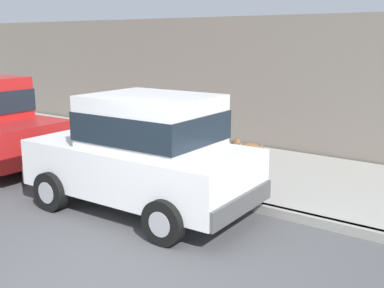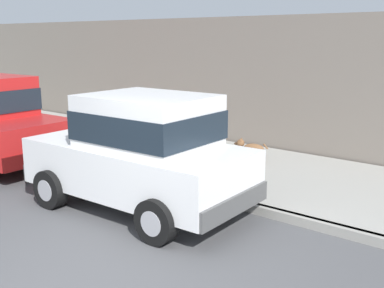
% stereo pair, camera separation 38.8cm
% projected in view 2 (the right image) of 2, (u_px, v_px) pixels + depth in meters
% --- Properties ---
extents(curb, '(0.16, 64.00, 0.14)m').
position_uv_depth(curb, '(243.00, 205.00, 7.62)').
color(curb, gray).
rests_on(curb, ground).
extents(sidewalk, '(3.60, 64.00, 0.14)m').
position_uv_depth(sidewalk, '(295.00, 180.00, 8.99)').
color(sidewalk, '#99968E').
rests_on(sidewalk, ground).
extents(car_white_hatchback, '(2.05, 3.85, 1.88)m').
position_uv_depth(car_white_hatchback, '(142.00, 151.00, 7.45)').
color(car_white_hatchback, white).
rests_on(car_white_hatchback, ground).
extents(dog_brown, '(0.34, 0.73, 0.49)m').
position_uv_depth(dog_brown, '(251.00, 148.00, 10.05)').
color(dog_brown, brown).
rests_on(dog_brown, sidewalk).
extents(fire_hydrant, '(0.34, 0.24, 0.72)m').
position_uv_depth(fire_hydrant, '(97.00, 141.00, 10.42)').
color(fire_hydrant, gold).
rests_on(fire_hydrant, sidewalk).
extents(building_facade, '(0.50, 20.00, 3.23)m').
position_uv_depth(building_facade, '(157.00, 77.00, 13.63)').
color(building_facade, slate).
rests_on(building_facade, ground).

